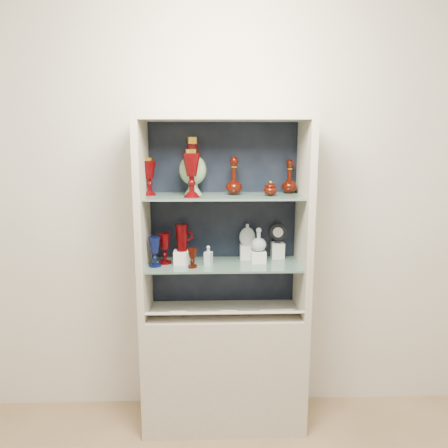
{
  "coord_description": "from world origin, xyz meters",
  "views": [
    {
      "loc": [
        -0.08,
        -1.02,
        1.8
      ],
      "look_at": [
        0.0,
        1.53,
        1.3
      ],
      "focal_mm": 35.0,
      "sensor_mm": 36.0,
      "label": 1
    }
  ],
  "objects_px": {
    "ruby_goblet_small": "(192,258)",
    "clear_square_bottle": "(208,255)",
    "cobalt_goblet": "(155,252)",
    "ruby_pitcher": "(182,237)",
    "ruby_decanter_b": "(290,175)",
    "pedestal_lamp_right": "(192,173)",
    "ruby_goblet_tall": "(165,248)",
    "pedestal_lamp_left": "(149,176)",
    "flat_flask": "(247,234)",
    "clear_round_decanter": "(259,240)",
    "enamel_urn": "(193,166)",
    "ruby_decanter_a": "(234,173)",
    "lidded_bowl": "(270,188)",
    "cameo_medallion": "(278,233)"
  },
  "relations": [
    {
      "from": "clear_square_bottle",
      "to": "cameo_medallion",
      "type": "distance_m",
      "value": 0.48
    },
    {
      "from": "enamel_urn",
      "to": "clear_square_bottle",
      "type": "height_order",
      "value": "enamel_urn"
    },
    {
      "from": "ruby_decanter_b",
      "to": "pedestal_lamp_left",
      "type": "bearing_deg",
      "value": -175.47
    },
    {
      "from": "pedestal_lamp_left",
      "to": "ruby_decanter_a",
      "type": "bearing_deg",
      "value": 0.41
    },
    {
      "from": "ruby_decanter_b",
      "to": "ruby_pitcher",
      "type": "distance_m",
      "value": 0.76
    },
    {
      "from": "pedestal_lamp_left",
      "to": "ruby_decanter_b",
      "type": "height_order",
      "value": "same"
    },
    {
      "from": "enamel_urn",
      "to": "clear_square_bottle",
      "type": "bearing_deg",
      "value": -46.03
    },
    {
      "from": "flat_flask",
      "to": "cobalt_goblet",
      "type": "bearing_deg",
      "value": -157.17
    },
    {
      "from": "ruby_decanter_a",
      "to": "cobalt_goblet",
      "type": "height_order",
      "value": "ruby_decanter_a"
    },
    {
      "from": "pedestal_lamp_right",
      "to": "flat_flask",
      "type": "xyz_separation_m",
      "value": [
        0.34,
        0.18,
        -0.4
      ]
    },
    {
      "from": "ruby_decanter_b",
      "to": "ruby_pitcher",
      "type": "xyz_separation_m",
      "value": [
        -0.66,
        -0.08,
        -0.37
      ]
    },
    {
      "from": "ruby_goblet_small",
      "to": "clear_square_bottle",
      "type": "height_order",
      "value": "clear_square_bottle"
    },
    {
      "from": "pedestal_lamp_left",
      "to": "ruby_decanter_b",
      "type": "bearing_deg",
      "value": 4.53
    },
    {
      "from": "ruby_goblet_small",
      "to": "flat_flask",
      "type": "distance_m",
      "value": 0.4
    },
    {
      "from": "pedestal_lamp_right",
      "to": "enamel_urn",
      "type": "height_order",
      "value": "enamel_urn"
    },
    {
      "from": "ruby_pitcher",
      "to": "clear_square_bottle",
      "type": "relative_size",
      "value": 1.38
    },
    {
      "from": "enamel_urn",
      "to": "ruby_decanter_b",
      "type": "distance_m",
      "value": 0.59
    },
    {
      "from": "clear_round_decanter",
      "to": "pedestal_lamp_right",
      "type": "bearing_deg",
      "value": -165.61
    },
    {
      "from": "clear_round_decanter",
      "to": "ruby_goblet_small",
      "type": "bearing_deg",
      "value": -165.82
    },
    {
      "from": "cobalt_goblet",
      "to": "clear_square_bottle",
      "type": "relative_size",
      "value": 1.47
    },
    {
      "from": "ruby_goblet_small",
      "to": "clear_round_decanter",
      "type": "distance_m",
      "value": 0.42
    },
    {
      "from": "ruby_goblet_tall",
      "to": "ruby_goblet_small",
      "type": "distance_m",
      "value": 0.2
    },
    {
      "from": "pedestal_lamp_right",
      "to": "ruby_decanter_b",
      "type": "relative_size",
      "value": 1.23
    },
    {
      "from": "pedestal_lamp_left",
      "to": "ruby_goblet_tall",
      "type": "relative_size",
      "value": 1.17
    },
    {
      "from": "pedestal_lamp_left",
      "to": "ruby_pitcher",
      "type": "distance_m",
      "value": 0.41
    },
    {
      "from": "flat_flask",
      "to": "clear_square_bottle",
      "type": "bearing_deg",
      "value": -143.11
    },
    {
      "from": "cobalt_goblet",
      "to": "ruby_pitcher",
      "type": "bearing_deg",
      "value": 18.36
    },
    {
      "from": "pedestal_lamp_left",
      "to": "ruby_goblet_small",
      "type": "height_order",
      "value": "pedestal_lamp_left"
    },
    {
      "from": "ruby_goblet_small",
      "to": "pedestal_lamp_right",
      "type": "bearing_deg",
      "value": -17.35
    },
    {
      "from": "ruby_goblet_tall",
      "to": "flat_flask",
      "type": "bearing_deg",
      "value": 9.88
    },
    {
      "from": "ruby_goblet_tall",
      "to": "clear_round_decanter",
      "type": "height_order",
      "value": "clear_round_decanter"
    },
    {
      "from": "enamel_urn",
      "to": "ruby_decanter_a",
      "type": "xyz_separation_m",
      "value": [
        0.25,
        -0.04,
        -0.04
      ]
    },
    {
      "from": "lidded_bowl",
      "to": "ruby_goblet_tall",
      "type": "height_order",
      "value": "lidded_bowl"
    },
    {
      "from": "pedestal_lamp_left",
      "to": "ruby_decanter_a",
      "type": "height_order",
      "value": "ruby_decanter_a"
    },
    {
      "from": "pedestal_lamp_right",
      "to": "flat_flask",
      "type": "bearing_deg",
      "value": 28.45
    },
    {
      "from": "flat_flask",
      "to": "cameo_medallion",
      "type": "height_order",
      "value": "flat_flask"
    },
    {
      "from": "ruby_decanter_b",
      "to": "pedestal_lamp_right",
      "type": "bearing_deg",
      "value": -164.24
    },
    {
      "from": "ruby_decanter_a",
      "to": "clear_round_decanter",
      "type": "height_order",
      "value": "ruby_decanter_a"
    },
    {
      "from": "cobalt_goblet",
      "to": "clear_square_bottle",
      "type": "xyz_separation_m",
      "value": [
        0.32,
        0.01,
        -0.03
      ]
    },
    {
      "from": "flat_flask",
      "to": "ruby_decanter_a",
      "type": "bearing_deg",
      "value": -130.67
    },
    {
      "from": "ruby_decanter_b",
      "to": "lidded_bowl",
      "type": "relative_size",
      "value": 2.43
    },
    {
      "from": "flat_flask",
      "to": "clear_round_decanter",
      "type": "relative_size",
      "value": 0.99
    },
    {
      "from": "ruby_decanter_a",
      "to": "enamel_urn",
      "type": "bearing_deg",
      "value": 171.63
    },
    {
      "from": "cobalt_goblet",
      "to": "cameo_medallion",
      "type": "height_order",
      "value": "cameo_medallion"
    },
    {
      "from": "pedestal_lamp_right",
      "to": "ruby_goblet_tall",
      "type": "bearing_deg",
      "value": 151.85
    },
    {
      "from": "ruby_goblet_small",
      "to": "clear_square_bottle",
      "type": "relative_size",
      "value": 0.95
    },
    {
      "from": "pedestal_lamp_right",
      "to": "cameo_medallion",
      "type": "xyz_separation_m",
      "value": [
        0.53,
        0.2,
        -0.39
      ]
    },
    {
      "from": "ruby_goblet_small",
      "to": "clear_round_decanter",
      "type": "xyz_separation_m",
      "value": [
        0.4,
        0.1,
        0.08
      ]
    },
    {
      "from": "cobalt_goblet",
      "to": "ruby_pitcher",
      "type": "relative_size",
      "value": 1.06
    },
    {
      "from": "ruby_goblet_small",
      "to": "ruby_decanter_a",
      "type": "bearing_deg",
      "value": 22.32
    }
  ]
}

